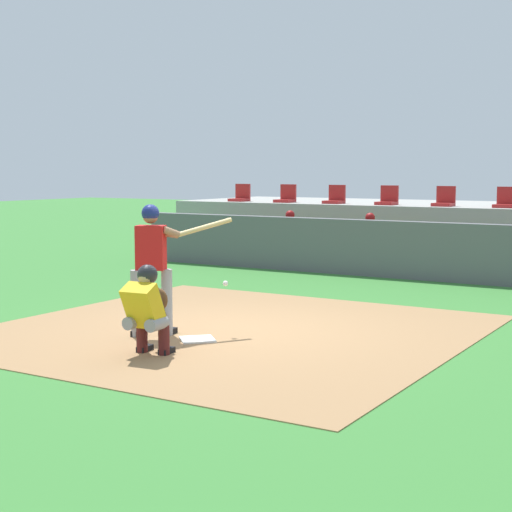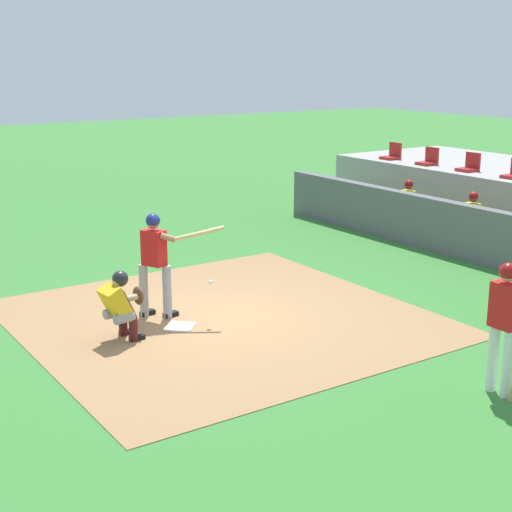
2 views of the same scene
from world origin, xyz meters
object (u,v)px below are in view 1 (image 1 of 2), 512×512
object	(u,v)px
catcher_crouched	(148,307)
stadium_seat_5	(506,202)
stadium_seat_1	(286,197)
stadium_seat_4	(444,201)
stadium_seat_3	(388,199)
dugout_player_0	(287,237)
stadium_seat_0	(241,196)
home_plate	(197,339)
batter_at_plate	(153,261)
dugout_player_1	(368,241)
stadium_seat_2	(335,198)

from	to	relation	value
catcher_crouched	stadium_seat_5	world-z (taller)	stadium_seat_5
stadium_seat_1	stadium_seat_4	distance (m)	4.33
catcher_crouched	stadium_seat_3	distance (m)	11.30
dugout_player_0	stadium_seat_5	world-z (taller)	stadium_seat_5
stadium_seat_3	stadium_seat_0	bearing A→B (deg)	180.00
home_plate	stadium_seat_3	distance (m)	10.39
catcher_crouched	stadium_seat_4	bearing A→B (deg)	89.86
stadium_seat_3	stadium_seat_4	xyz separation A→B (m)	(1.44, 0.00, 0.00)
catcher_crouched	stadium_seat_0	bearing A→B (deg)	117.24
batter_at_plate	dugout_player_1	distance (m)	8.22
stadium_seat_0	stadium_seat_2	world-z (taller)	same
catcher_crouched	stadium_seat_2	bearing A→B (deg)	104.37
catcher_crouched	stadium_seat_5	size ratio (longest dim) A/B	3.98
stadium_seat_2	stadium_seat_4	distance (m)	2.89
home_plate	batter_at_plate	size ratio (longest dim) A/B	0.24
stadium_seat_0	stadium_seat_3	distance (m)	4.33
batter_at_plate	stadium_seat_0	bearing A→B (deg)	116.47
stadium_seat_3	stadium_seat_4	distance (m)	1.44
batter_at_plate	dugout_player_0	size ratio (longest dim) A/B	1.39
stadium_seat_5	stadium_seat_2	bearing A→B (deg)	180.00
catcher_crouched	stadium_seat_5	distance (m)	11.30
catcher_crouched	stadium_seat_3	world-z (taller)	stadium_seat_3
stadium_seat_2	stadium_seat_4	xyz separation A→B (m)	(2.89, 0.00, 0.00)
stadium_seat_2	stadium_seat_5	size ratio (longest dim) A/B	1.00
dugout_player_1	stadium_seat_5	world-z (taller)	stadium_seat_5
catcher_crouched	stadium_seat_1	bearing A→B (deg)	111.09
stadium_seat_2	catcher_crouched	bearing A→B (deg)	-75.63
batter_at_plate	stadium_seat_4	xyz separation A→B (m)	(0.68, 10.23, 0.50)
home_plate	stadium_seat_5	size ratio (longest dim) A/B	0.92
home_plate	dugout_player_0	bearing A→B (deg)	111.20
catcher_crouched	stadium_seat_0	world-z (taller)	stadium_seat_0
home_plate	stadium_seat_5	xyz separation A→B (m)	(1.44, 10.18, 1.51)
batter_at_plate	dugout_player_1	bearing A→B (deg)	92.85
dugout_player_0	stadium_seat_5	distance (m)	5.11
home_plate	batter_at_plate	xyz separation A→B (m)	(-0.68, -0.06, 1.01)
catcher_crouched	dugout_player_0	distance (m)	9.66
stadium_seat_1	stadium_seat_4	xyz separation A→B (m)	(4.33, 0.00, 0.00)
dugout_player_1	stadium_seat_1	bearing A→B (deg)	147.90
stadium_seat_5	stadium_seat_4	bearing A→B (deg)	180.00
stadium_seat_3	home_plate	bearing A→B (deg)	-81.92
home_plate	stadium_seat_3	bearing A→B (deg)	98.08
catcher_crouched	dugout_player_0	xyz separation A→B (m)	(-3.13, 9.13, 0.07)
dugout_player_1	stadium_seat_1	xyz separation A→B (m)	(-3.24, 2.03, 0.86)
batter_at_plate	stadium_seat_5	xyz separation A→B (m)	(2.13, 10.23, 0.50)
catcher_crouched	batter_at_plate	bearing A→B (deg)	125.01
batter_at_plate	stadium_seat_1	size ratio (longest dim) A/B	3.76
dugout_player_0	stadium_seat_1	size ratio (longest dim) A/B	2.71
dugout_player_1	home_plate	bearing A→B (deg)	-82.37
stadium_seat_0	stadium_seat_1	xyz separation A→B (m)	(1.44, 0.00, 0.00)
stadium_seat_2	stadium_seat_5	distance (m)	4.33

